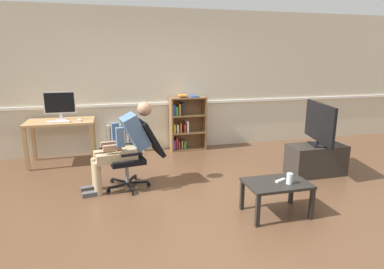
{
  "coord_description": "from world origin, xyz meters",
  "views": [
    {
      "loc": [
        -0.97,
        -3.53,
        1.81
      ],
      "look_at": [
        0.15,
        0.85,
        0.7
      ],
      "focal_mm": 29.58,
      "sensor_mm": 36.0,
      "label": 1
    }
  ],
  "objects_px": {
    "bookshelf": "(186,123)",
    "tv_stand": "(316,160)",
    "radiator": "(126,138)",
    "person_seated": "(124,143)",
    "keyboard": "(58,122)",
    "drinking_glass": "(290,179)",
    "computer_mouse": "(79,120)",
    "tv_screen": "(319,123)",
    "office_chair": "(137,151)",
    "imac_monitor": "(60,104)",
    "computer_desk": "(61,127)",
    "coffee_table": "(277,187)",
    "spare_remote": "(280,180)"
  },
  "relations": [
    {
      "from": "bookshelf",
      "to": "tv_stand",
      "type": "relative_size",
      "value": 1.26
    },
    {
      "from": "computer_mouse",
      "to": "drinking_glass",
      "type": "bearing_deg",
      "value": -46.34
    },
    {
      "from": "bookshelf",
      "to": "radiator",
      "type": "bearing_deg",
      "value": 175.29
    },
    {
      "from": "computer_mouse",
      "to": "coffee_table",
      "type": "distance_m",
      "value": 3.45
    },
    {
      "from": "imac_monitor",
      "to": "computer_mouse",
      "type": "distance_m",
      "value": 0.45
    },
    {
      "from": "computer_mouse",
      "to": "tv_screen",
      "type": "relative_size",
      "value": 0.1
    },
    {
      "from": "computer_mouse",
      "to": "drinking_glass",
      "type": "distance_m",
      "value": 3.57
    },
    {
      "from": "spare_remote",
      "to": "radiator",
      "type": "bearing_deg",
      "value": -174.0
    },
    {
      "from": "coffee_table",
      "to": "tv_stand",
      "type": "bearing_deg",
      "value": 39.31
    },
    {
      "from": "tv_screen",
      "to": "coffee_table",
      "type": "distance_m",
      "value": 1.7
    },
    {
      "from": "computer_desk",
      "to": "spare_remote",
      "type": "relative_size",
      "value": 7.39
    },
    {
      "from": "keyboard",
      "to": "spare_remote",
      "type": "bearing_deg",
      "value": -41.97
    },
    {
      "from": "computer_mouse",
      "to": "person_seated",
      "type": "bearing_deg",
      "value": -61.63
    },
    {
      "from": "computer_desk",
      "to": "bookshelf",
      "type": "relative_size",
      "value": 1.01
    },
    {
      "from": "office_chair",
      "to": "imac_monitor",
      "type": "bearing_deg",
      "value": -150.04
    },
    {
      "from": "tv_stand",
      "to": "imac_monitor",
      "type": "bearing_deg",
      "value": 157.09
    },
    {
      "from": "bookshelf",
      "to": "keyboard",
      "type": "bearing_deg",
      "value": -169.22
    },
    {
      "from": "radiator",
      "to": "person_seated",
      "type": "bearing_deg",
      "value": -93.18
    },
    {
      "from": "radiator",
      "to": "person_seated",
      "type": "distance_m",
      "value": 1.8
    },
    {
      "from": "coffee_table",
      "to": "spare_remote",
      "type": "relative_size",
      "value": 4.86
    },
    {
      "from": "computer_mouse",
      "to": "office_chair",
      "type": "xyz_separation_m",
      "value": [
        0.86,
        -1.22,
        -0.25
      ]
    },
    {
      "from": "imac_monitor",
      "to": "person_seated",
      "type": "height_order",
      "value": "imac_monitor"
    },
    {
      "from": "imac_monitor",
      "to": "drinking_glass",
      "type": "bearing_deg",
      "value": -45.02
    },
    {
      "from": "computer_mouse",
      "to": "imac_monitor",
      "type": "bearing_deg",
      "value": 147.78
    },
    {
      "from": "tv_stand",
      "to": "drinking_glass",
      "type": "xyz_separation_m",
      "value": [
        -1.15,
        -1.11,
        0.23
      ]
    },
    {
      "from": "imac_monitor",
      "to": "radiator",
      "type": "distance_m",
      "value": 1.36
    },
    {
      "from": "computer_mouse",
      "to": "spare_remote",
      "type": "bearing_deg",
      "value": -45.93
    },
    {
      "from": "drinking_glass",
      "to": "coffee_table",
      "type": "bearing_deg",
      "value": 144.69
    },
    {
      "from": "bookshelf",
      "to": "computer_desk",
      "type": "bearing_deg",
      "value": -172.62
    },
    {
      "from": "person_seated",
      "to": "tv_stand",
      "type": "distance_m",
      "value": 2.97
    },
    {
      "from": "computer_mouse",
      "to": "bookshelf",
      "type": "relative_size",
      "value": 0.09
    },
    {
      "from": "computer_desk",
      "to": "drinking_glass",
      "type": "relative_size",
      "value": 8.91
    },
    {
      "from": "tv_stand",
      "to": "office_chair",
      "type": "bearing_deg",
      "value": 174.97
    },
    {
      "from": "coffee_table",
      "to": "computer_mouse",
      "type": "bearing_deg",
      "value": 133.23
    },
    {
      "from": "imac_monitor",
      "to": "tv_screen",
      "type": "bearing_deg",
      "value": -22.91
    },
    {
      "from": "bookshelf",
      "to": "tv_stand",
      "type": "xyz_separation_m",
      "value": [
        1.66,
        -1.87,
        -0.3
      ]
    },
    {
      "from": "computer_mouse",
      "to": "coffee_table",
      "type": "relative_size",
      "value": 0.14
    },
    {
      "from": "keyboard",
      "to": "tv_stand",
      "type": "bearing_deg",
      "value": -20.06
    },
    {
      "from": "computer_desk",
      "to": "tv_stand",
      "type": "distance_m",
      "value": 4.25
    },
    {
      "from": "computer_mouse",
      "to": "drinking_glass",
      "type": "relative_size",
      "value": 0.8
    },
    {
      "from": "computer_desk",
      "to": "tv_screen",
      "type": "bearing_deg",
      "value": -21.89
    },
    {
      "from": "bookshelf",
      "to": "radiator",
      "type": "height_order",
      "value": "bookshelf"
    },
    {
      "from": "tv_screen",
      "to": "drinking_glass",
      "type": "height_order",
      "value": "tv_screen"
    },
    {
      "from": "tv_screen",
      "to": "radiator",
      "type": "bearing_deg",
      "value": 68.29
    },
    {
      "from": "keyboard",
      "to": "drinking_glass",
      "type": "bearing_deg",
      "value": -42.47
    },
    {
      "from": "imac_monitor",
      "to": "computer_mouse",
      "type": "bearing_deg",
      "value": -32.22
    },
    {
      "from": "imac_monitor",
      "to": "person_seated",
      "type": "relative_size",
      "value": 0.43
    },
    {
      "from": "office_chair",
      "to": "coffee_table",
      "type": "relative_size",
      "value": 1.31
    },
    {
      "from": "tv_stand",
      "to": "bookshelf",
      "type": "bearing_deg",
      "value": 131.62
    },
    {
      "from": "radiator",
      "to": "coffee_table",
      "type": "height_order",
      "value": "radiator"
    }
  ]
}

